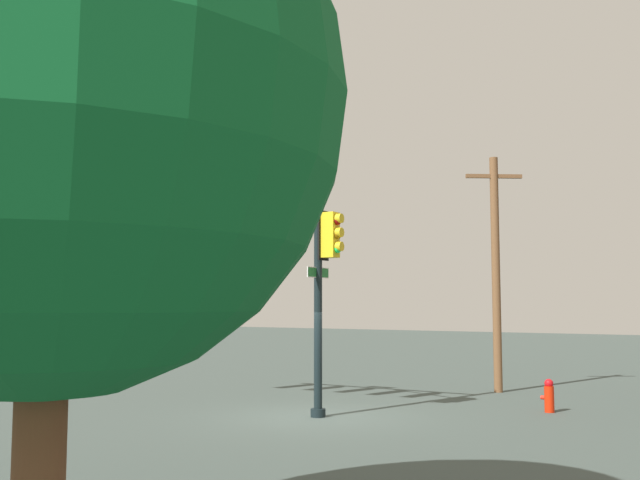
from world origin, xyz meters
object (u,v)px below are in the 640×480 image
object	(u,v)px
tree_near	(51,102)
utility_pole	(496,268)
signal_pole_assembly	(244,230)
fire_hydrant	(549,396)

from	to	relation	value
tree_near	utility_pole	bearing A→B (deg)	-78.43
signal_pole_assembly	utility_pole	bearing A→B (deg)	-115.99
signal_pole_assembly	fire_hydrant	bearing A→B (deg)	-147.15
signal_pole_assembly	utility_pole	xyz separation A→B (m)	(-3.71, -7.61, -0.81)
fire_hydrant	utility_pole	bearing A→B (deg)	-50.62
utility_pole	fire_hydrant	world-z (taller)	utility_pole
signal_pole_assembly	fire_hydrant	size ratio (longest dim) A/B	8.45
signal_pole_assembly	tree_near	distance (m)	12.98
utility_pole	fire_hydrant	xyz separation A→B (m)	(-2.80, 3.41, -3.42)
utility_pole	tree_near	size ratio (longest dim) A/B	1.05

